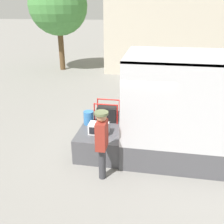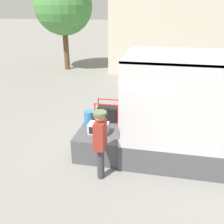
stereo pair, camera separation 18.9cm
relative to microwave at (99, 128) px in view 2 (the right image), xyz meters
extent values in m
plane|color=gray|center=(0.68, 0.51, -0.87)|extent=(160.00, 160.00, 0.00)
cube|color=#4C4C51|center=(3.06, 0.51, -0.51)|extent=(4.75, 2.35, 0.72)
cube|color=silver|center=(3.06, 1.66, 0.95)|extent=(4.75, 0.06, 2.21)
cube|color=silver|center=(3.06, -0.63, 0.95)|extent=(4.75, 0.06, 2.21)
cube|color=silver|center=(3.06, 0.51, 2.03)|extent=(4.75, 2.35, 0.06)
cylinder|color=orange|center=(2.24, 0.38, 0.05)|extent=(0.32, 0.32, 0.40)
cube|color=#B2A893|center=(2.67, 1.24, -0.01)|extent=(0.44, 0.32, 0.28)
cube|color=#4C4C51|center=(0.03, 0.51, -0.51)|extent=(1.31, 2.23, 0.72)
cube|color=white|center=(0.00, 0.00, 0.00)|extent=(0.55, 0.35, 0.30)
cube|color=black|center=(-0.05, -0.18, 0.00)|extent=(0.35, 0.01, 0.21)
cube|color=black|center=(0.07, 0.91, 0.08)|extent=(0.60, 0.38, 0.46)
cylinder|color=slate|center=(0.31, 0.91, 0.10)|extent=(0.22, 0.21, 0.21)
cylinder|color=red|center=(-0.29, 0.69, 0.17)|extent=(0.04, 0.04, 0.64)
cylinder|color=red|center=(0.42, 0.69, 0.17)|extent=(0.04, 0.04, 0.64)
cylinder|color=red|center=(-0.29, 1.13, 0.17)|extent=(0.04, 0.04, 0.64)
cylinder|color=red|center=(0.42, 1.13, 0.17)|extent=(0.04, 0.04, 0.64)
cylinder|color=red|center=(0.07, 0.69, 0.47)|extent=(0.71, 0.04, 0.04)
cylinder|color=red|center=(0.07, 1.13, 0.47)|extent=(0.71, 0.04, 0.04)
cylinder|color=#3370B2|center=(-0.44, 0.54, 0.06)|extent=(0.30, 0.30, 0.42)
cylinder|color=#38383D|center=(0.31, -1.03, -0.43)|extent=(0.18, 0.18, 0.89)
cube|color=maroon|center=(0.31, -1.03, 0.36)|extent=(0.24, 0.44, 0.70)
sphere|color=tan|center=(0.31, -1.03, 0.84)|extent=(0.24, 0.24, 0.24)
cylinder|color=#606B47|center=(0.31, -1.03, 0.93)|extent=(0.33, 0.33, 0.06)
cube|color=beige|center=(1.94, 12.85, 2.63)|extent=(7.48, 6.83, 7.01)
cylinder|color=brown|center=(-4.90, 10.22, 0.35)|extent=(0.36, 0.36, 2.45)
sphere|color=#478942|center=(-4.90, 10.22, 3.25)|extent=(3.73, 3.73, 3.73)
camera|label=1|loc=(1.46, -6.15, 3.18)|focal=40.00mm
camera|label=2|loc=(1.65, -6.11, 3.18)|focal=40.00mm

